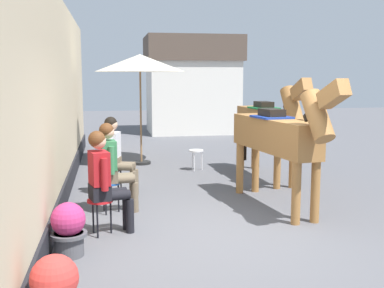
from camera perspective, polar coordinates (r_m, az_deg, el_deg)
The scene contains 11 objects.
ground_plane at distance 9.35m, azimuth 0.53°, elevation -4.77°, with size 40.00×40.00×0.00m, color #56565B.
pub_facade_wall at distance 7.54m, azimuth -16.74°, elevation 3.59°, with size 0.34×14.00×3.40m.
distant_cottage at distance 17.76m, azimuth 0.02°, elevation 7.21°, with size 3.40×2.60×3.50m.
seated_visitor_near at distance 6.38m, azimuth -10.41°, elevation -3.88°, with size 0.61×0.48×1.39m.
seated_visitor_middle at distance 7.38m, azimuth -9.41°, elevation -2.23°, with size 0.61×0.49×1.39m.
seated_visitor_far at distance 8.42m, azimuth -9.03°, elevation -0.94°, with size 0.61×0.48×1.39m.
saddled_horse_near at distance 7.59m, azimuth 10.22°, elevation 0.96°, with size 0.76×2.98×2.06m.
saddled_horse_far at distance 9.75m, azimuth 9.02°, elevation 2.56°, with size 0.60×3.00×2.06m.
flower_planter_middle at distance 5.82m, azimuth -14.49°, elevation -9.69°, with size 0.43×0.43×0.64m.
cafe_parasol at distance 11.31m, azimuth -6.21°, elevation 9.48°, with size 2.10×2.10×2.58m.
spare_stool_white at distance 10.60m, azimuth 0.50°, elevation -1.02°, with size 0.32×0.32×0.46m.
Camera 1 is at (-1.64, -5.96, 2.09)m, focal length 44.79 mm.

